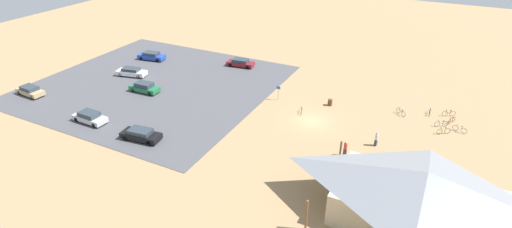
# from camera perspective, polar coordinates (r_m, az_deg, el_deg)

# --- Properties ---
(ground) EXTENTS (160.00, 160.00, 0.00)m
(ground) POSITION_cam_1_polar(r_m,az_deg,el_deg) (49.51, 8.22, -1.05)
(ground) COLOR #9E7F56
(ground) RESTS_ON ground
(parking_lot_asphalt) EXTENTS (34.43, 32.72, 0.05)m
(parking_lot_asphalt) POSITION_cam_1_polar(r_m,az_deg,el_deg) (61.20, -14.55, 4.31)
(parking_lot_asphalt) COLOR #4C4C51
(parking_lot_asphalt) RESTS_ON ground
(bike_pavilion) EXTENTS (16.85, 10.36, 5.46)m
(bike_pavilion) POSITION_cam_1_polar(r_m,az_deg,el_deg) (35.33, 23.32, -10.96)
(bike_pavilion) COLOR #C6B28E
(bike_pavilion) RESTS_ON ground
(trash_bin) EXTENTS (0.60, 0.60, 0.90)m
(trash_bin) POSITION_cam_1_polar(r_m,az_deg,el_deg) (53.60, 10.85, 1.68)
(trash_bin) COLOR brown
(trash_bin) RESTS_ON ground
(lot_sign) EXTENTS (0.56, 0.08, 2.20)m
(lot_sign) POSITION_cam_1_polar(r_m,az_deg,el_deg) (53.80, 3.31, 3.42)
(lot_sign) COLOR #99999E
(lot_sign) RESTS_ON ground
(bicycle_red_near_porch) EXTENTS (1.57, 0.79, 0.92)m
(bicycle_red_near_porch) POSITION_cam_1_polar(r_m,az_deg,el_deg) (55.82, 26.51, 0.07)
(bicycle_red_near_porch) COLOR black
(bicycle_red_near_porch) RESTS_ON ground
(bicycle_silver_yard_front) EXTENTS (1.54, 0.96, 0.89)m
(bicycle_silver_yard_front) POSITION_cam_1_polar(r_m,az_deg,el_deg) (52.84, 25.62, -1.31)
(bicycle_silver_yard_front) COLOR black
(bicycle_silver_yard_front) RESTS_ON ground
(bicycle_white_mid_cluster) EXTENTS (1.60, 0.64, 0.81)m
(bicycle_white_mid_cluster) POSITION_cam_1_polar(r_m,az_deg,el_deg) (52.62, 27.81, -1.99)
(bicycle_white_mid_cluster) COLOR black
(bicycle_white_mid_cluster) RESTS_ON ground
(bicycle_black_edge_north) EXTENTS (0.93, 1.56, 0.81)m
(bicycle_black_edge_north) POSITION_cam_1_polar(r_m,az_deg,el_deg) (44.10, 20.47, -6.22)
(bicycle_black_edge_north) COLOR black
(bicycle_black_edge_north) RESTS_ON ground
(bicycle_green_by_bin) EXTENTS (0.63, 1.67, 0.83)m
(bicycle_green_by_bin) POSITION_cam_1_polar(r_m,az_deg,el_deg) (51.11, 6.71, 0.53)
(bicycle_green_by_bin) COLOR black
(bicycle_green_by_bin) RESTS_ON ground
(bicycle_teal_lone_east) EXTENTS (0.48, 1.63, 0.81)m
(bicycle_teal_lone_east) POSITION_cam_1_polar(r_m,az_deg,el_deg) (45.72, 23.44, -5.56)
(bicycle_teal_lone_east) COLOR black
(bicycle_teal_lone_east) RESTS_ON ground
(bicycle_yellow_lone_west) EXTENTS (1.44, 1.01, 0.88)m
(bicycle_yellow_lone_west) POSITION_cam_1_polar(r_m,az_deg,el_deg) (51.26, 25.89, -2.29)
(bicycle_yellow_lone_west) COLOR black
(bicycle_yellow_lone_west) RESTS_ON ground
(bicycle_purple_trailside) EXTENTS (0.48, 1.71, 0.82)m
(bicycle_purple_trailside) POSITION_cam_1_polar(r_m,az_deg,el_deg) (55.30, 24.23, 0.29)
(bicycle_purple_trailside) COLOR black
(bicycle_purple_trailside) RESTS_ON ground
(bicycle_orange_yard_left) EXTENTS (0.80, 1.58, 0.85)m
(bicycle_orange_yard_left) POSITION_cam_1_polar(r_m,az_deg,el_deg) (54.29, 26.86, -0.84)
(bicycle_orange_yard_left) COLOR black
(bicycle_orange_yard_left) RESTS_ON ground
(bicycle_blue_yard_center) EXTENTS (1.30, 1.22, 0.84)m
(bicycle_blue_yard_center) POSITION_cam_1_polar(r_m,az_deg,el_deg) (53.73, 20.57, 0.27)
(bicycle_blue_yard_center) COLOR black
(bicycle_blue_yard_center) RESTS_ON ground
(car_white_end_stall) EXTENTS (5.04, 2.71, 1.34)m
(car_white_end_stall) POSITION_cam_1_polar(r_m,az_deg,el_deg) (64.94, -17.88, 5.92)
(car_white_end_stall) COLOR white
(car_white_end_stall) RESTS_ON parking_lot_asphalt
(car_maroon_far_end) EXTENTS (4.73, 2.39, 1.30)m
(car_maroon_far_end) POSITION_cam_1_polar(r_m,az_deg,el_deg) (65.76, -2.29, 7.57)
(car_maroon_far_end) COLOR maroon
(car_maroon_far_end) RESTS_ON parking_lot_asphalt
(car_blue_aisle_side) EXTENTS (4.92, 2.60, 1.38)m
(car_blue_aisle_side) POSITION_cam_1_polar(r_m,az_deg,el_deg) (71.09, -15.13, 8.27)
(car_blue_aisle_side) COLOR #1E42B2
(car_blue_aisle_side) RESTS_ON parking_lot_asphalt
(car_green_by_curb) EXTENTS (4.49, 1.95, 1.46)m
(car_green_by_curb) POSITION_cam_1_polar(r_m,az_deg,el_deg) (58.61, -16.11, 3.79)
(car_green_by_curb) COLOR #1E6B3D
(car_green_by_curb) RESTS_ON parking_lot_asphalt
(car_silver_back_corner) EXTENTS (4.56, 1.89, 1.41)m
(car_silver_back_corner) POSITION_cam_1_polar(r_m,az_deg,el_deg) (52.70, -23.30, -0.41)
(car_silver_back_corner) COLOR #BCBCC1
(car_silver_back_corner) RESTS_ON parking_lot_asphalt
(car_black_near_entry) EXTENTS (4.90, 2.40, 1.35)m
(car_black_near_entry) POSITION_cam_1_polar(r_m,az_deg,el_deg) (46.79, -16.61, -2.90)
(car_black_near_entry) COLOR black
(car_black_near_entry) RESTS_ON parking_lot_asphalt
(car_tan_mid_lot) EXTENTS (4.51, 2.04, 1.35)m
(car_tan_mid_lot) POSITION_cam_1_polar(r_m,az_deg,el_deg) (64.15, -30.33, 2.99)
(car_tan_mid_lot) COLOR tan
(car_tan_mid_lot) RESTS_ON parking_lot_asphalt
(visitor_crossing_yard) EXTENTS (0.40, 0.36, 1.82)m
(visitor_crossing_yard) POSITION_cam_1_polar(r_m,az_deg,el_deg) (43.08, 13.02, -4.95)
(visitor_crossing_yard) COLOR #2D3347
(visitor_crossing_yard) RESTS_ON ground
(visitor_near_lot) EXTENTS (0.36, 0.37, 1.75)m
(visitor_near_lot) POSITION_cam_1_polar(r_m,az_deg,el_deg) (45.76, 17.31, -3.50)
(visitor_near_lot) COLOR #2D3347
(visitor_near_lot) RESTS_ON ground
(visitor_at_bikes) EXTENTS (0.36, 0.38, 1.85)m
(visitor_at_bikes) POSITION_cam_1_polar(r_m,az_deg,el_deg) (40.46, 12.28, -7.25)
(visitor_at_bikes) COLOR #2D3347
(visitor_at_bikes) RESTS_ON ground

